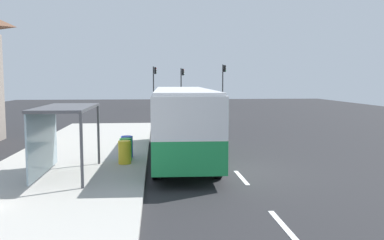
# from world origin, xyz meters

# --- Properties ---
(ground_plane) EXTENTS (56.00, 92.00, 0.04)m
(ground_plane) POSITION_xyz_m (0.00, 14.00, -0.02)
(ground_plane) COLOR #262628
(sidewalk_platform) EXTENTS (6.20, 30.00, 0.18)m
(sidewalk_platform) POSITION_xyz_m (-6.40, 2.00, 0.09)
(sidewalk_platform) COLOR #ADAAA3
(sidewalk_platform) RESTS_ON ground
(lane_stripe_seg_0) EXTENTS (0.16, 2.20, 0.01)m
(lane_stripe_seg_0) POSITION_xyz_m (0.25, -6.00, 0.01)
(lane_stripe_seg_0) COLOR silver
(lane_stripe_seg_0) RESTS_ON ground
(lane_stripe_seg_1) EXTENTS (0.16, 2.20, 0.01)m
(lane_stripe_seg_1) POSITION_xyz_m (0.25, -1.00, 0.01)
(lane_stripe_seg_1) COLOR silver
(lane_stripe_seg_1) RESTS_ON ground
(lane_stripe_seg_2) EXTENTS (0.16, 2.20, 0.01)m
(lane_stripe_seg_2) POSITION_xyz_m (0.25, 4.00, 0.01)
(lane_stripe_seg_2) COLOR silver
(lane_stripe_seg_2) RESTS_ON ground
(lane_stripe_seg_3) EXTENTS (0.16, 2.20, 0.01)m
(lane_stripe_seg_3) POSITION_xyz_m (0.25, 9.00, 0.01)
(lane_stripe_seg_3) COLOR silver
(lane_stripe_seg_3) RESTS_ON ground
(lane_stripe_seg_4) EXTENTS (0.16, 2.20, 0.01)m
(lane_stripe_seg_4) POSITION_xyz_m (0.25, 14.00, 0.01)
(lane_stripe_seg_4) COLOR silver
(lane_stripe_seg_4) RESTS_ON ground
(lane_stripe_seg_5) EXTENTS (0.16, 2.20, 0.01)m
(lane_stripe_seg_5) POSITION_xyz_m (0.25, 19.00, 0.01)
(lane_stripe_seg_5) COLOR silver
(lane_stripe_seg_5) RESTS_ON ground
(lane_stripe_seg_6) EXTENTS (0.16, 2.20, 0.01)m
(lane_stripe_seg_6) POSITION_xyz_m (0.25, 24.00, 0.01)
(lane_stripe_seg_6) COLOR silver
(lane_stripe_seg_6) RESTS_ON ground
(lane_stripe_seg_7) EXTENTS (0.16, 2.20, 0.01)m
(lane_stripe_seg_7) POSITION_xyz_m (0.25, 29.00, 0.01)
(lane_stripe_seg_7) COLOR silver
(lane_stripe_seg_7) RESTS_ON ground
(bus) EXTENTS (2.73, 11.06, 3.21)m
(bus) POSITION_xyz_m (-1.71, 2.77, 1.84)
(bus) COLOR #1E8C47
(bus) RESTS_ON ground
(white_van) EXTENTS (2.14, 5.25, 2.30)m
(white_van) POSITION_xyz_m (2.20, 24.72, 1.34)
(white_van) COLOR white
(white_van) RESTS_ON ground
(sedan_near) EXTENTS (2.05, 4.50, 1.52)m
(sedan_near) POSITION_xyz_m (2.30, 40.94, 0.79)
(sedan_near) COLOR #195933
(sedan_near) RESTS_ON ground
(sedan_far) EXTENTS (1.91, 4.43, 1.52)m
(sedan_far) POSITION_xyz_m (2.30, 34.50, 0.79)
(sedan_far) COLOR #B7B7BC
(sedan_far) RESTS_ON ground
(recycling_bin_yellow) EXTENTS (0.52, 0.52, 0.95)m
(recycling_bin_yellow) POSITION_xyz_m (-4.20, 1.09, 0.66)
(recycling_bin_yellow) COLOR yellow
(recycling_bin_yellow) RESTS_ON sidewalk_platform
(recycling_bin_green) EXTENTS (0.52, 0.52, 0.95)m
(recycling_bin_green) POSITION_xyz_m (-4.20, 1.79, 0.66)
(recycling_bin_green) COLOR green
(recycling_bin_green) RESTS_ON sidewalk_platform
(recycling_bin_blue) EXTENTS (0.52, 0.52, 0.95)m
(recycling_bin_blue) POSITION_xyz_m (-4.20, 2.49, 0.66)
(recycling_bin_blue) COLOR blue
(recycling_bin_blue) RESTS_ON sidewalk_platform
(traffic_light_near_side) EXTENTS (0.49, 0.28, 5.49)m
(traffic_light_near_side) POSITION_xyz_m (5.49, 34.78, 3.62)
(traffic_light_near_side) COLOR #2D2D2D
(traffic_light_near_side) RESTS_ON ground
(traffic_light_far_side) EXTENTS (0.49, 0.28, 5.24)m
(traffic_light_far_side) POSITION_xyz_m (-3.10, 35.58, 3.47)
(traffic_light_far_side) COLOR #2D2D2D
(traffic_light_far_side) RESTS_ON ground
(traffic_light_median) EXTENTS (0.49, 0.28, 5.08)m
(traffic_light_median) POSITION_xyz_m (0.40, 36.38, 3.37)
(traffic_light_median) COLOR #2D2D2D
(traffic_light_median) RESTS_ON ground
(bus_shelter) EXTENTS (1.80, 4.00, 2.50)m
(bus_shelter) POSITION_xyz_m (-6.41, -0.76, 2.10)
(bus_shelter) COLOR #4C4C51
(bus_shelter) RESTS_ON sidewalk_platform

